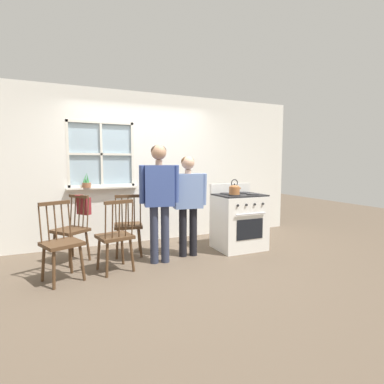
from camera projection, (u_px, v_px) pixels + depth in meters
ground_plane at (166, 264)px, 4.30m from camera, size 16.00×16.00×0.00m
wall_back at (142, 169)px, 5.45m from camera, size 6.40×0.16×2.70m
chair_by_window at (72, 231)px, 4.36m from camera, size 0.57×0.58×0.97m
chair_near_wall at (128, 226)px, 4.65m from camera, size 0.48×0.47×0.97m
chair_center_cluster at (61, 244)px, 3.65m from camera, size 0.54×0.53×0.97m
chair_near_stove at (115, 237)px, 3.97m from camera, size 0.50×0.48×0.97m
person_elderly_left at (159, 191)px, 4.26m from camera, size 0.58×0.27×1.70m
person_teen_center at (188, 196)px, 4.58m from camera, size 0.59×0.26×1.54m
stove at (239, 221)px, 5.03m from camera, size 0.78×0.68×1.08m
kettle at (234, 189)px, 4.78m from camera, size 0.21×0.17×0.25m
potted_plant at (87, 183)px, 5.00m from camera, size 0.14×0.14×0.25m
handbag at (84, 205)px, 4.53m from camera, size 0.25×0.25×0.31m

